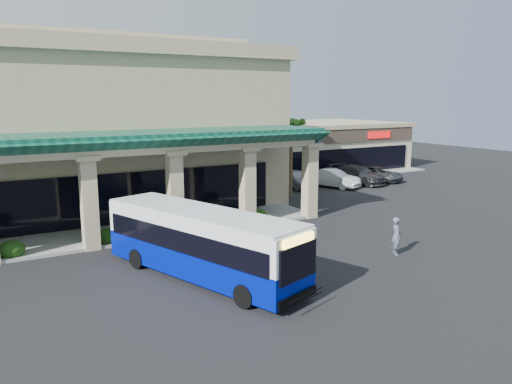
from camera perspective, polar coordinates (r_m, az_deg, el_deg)
ground at (r=24.60m, az=1.97°, el=-7.01°), size 110.00×110.00×0.00m
main_building at (r=36.12m, az=-23.24°, el=6.97°), size 30.80×14.80×11.35m
arcade at (r=27.37m, az=-20.31°, el=0.29°), size 30.00×6.20×5.70m
strip_mall at (r=53.63m, az=4.56°, el=5.27°), size 22.50×12.50×4.90m
palm_0 at (r=37.53m, az=4.01°, el=4.27°), size 2.40×2.40×6.60m
palm_1 at (r=40.61m, az=2.78°, el=4.20°), size 2.40×2.40×5.80m
broadleaf_tree at (r=43.96m, az=-2.99°, el=4.04°), size 2.60×2.60×4.81m
transit_bus at (r=21.04m, az=-6.23°, el=-5.99°), size 5.59×10.68×2.92m
pedestrian at (r=25.10m, az=15.73°, el=-4.85°), size 0.69×0.80×1.85m
car_silver at (r=42.28m, az=4.61°, el=1.53°), size 2.14×4.67×1.55m
car_white at (r=42.89m, az=8.74°, el=1.56°), size 3.33×4.95×1.54m
car_red at (r=45.19m, az=11.57°, el=1.96°), size 2.96×5.73×1.59m
car_gray at (r=46.95m, az=13.79°, el=2.02°), size 2.95×5.02×1.31m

